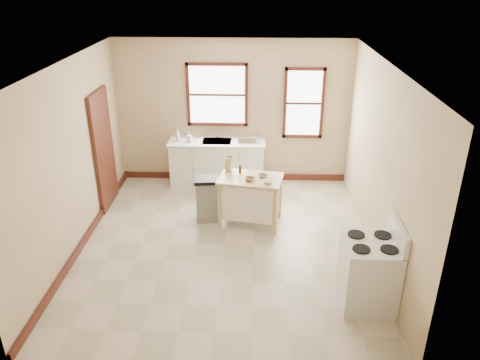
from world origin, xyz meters
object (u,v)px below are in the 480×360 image
Objects in this scene: soap_bottle_a at (178,135)px; soap_bottle_b at (189,137)px; dish_rack at (248,140)px; kitchen_island at (250,200)px; bowl_c at (268,182)px; trash_bin at (207,199)px; gas_stove at (369,264)px; knife_block at (229,165)px; bowl_b at (263,176)px; pepper_grinder at (240,169)px; bowl_a at (250,179)px.

soap_bottle_a is 1.19× the size of soap_bottle_b.
kitchen_island is (0.08, -1.47, -0.55)m from dish_rack.
kitchen_island is at bearing 145.44° from bowl_c.
gas_stove is (2.27, -2.08, 0.19)m from trash_bin.
gas_stove is (1.90, -2.29, -0.35)m from knife_block.
soap_bottle_a is 1.50× the size of bowl_c.
kitchen_island is 0.49m from bowl_b.
knife_block is 0.17× the size of gas_stove.
bowl_c is 1.15m from trash_bin.
dish_rack is 1.86× the size of knife_block.
soap_bottle_b is 0.25× the size of trash_bin.
trash_bin is at bearing 177.94° from bowl_b.
dish_rack is 2.49× the size of bowl_b.
kitchen_island is (1.19, -1.43, -0.60)m from soap_bottle_b.
bowl_b is (0.57, -0.24, -0.08)m from knife_block.
bowl_b is (0.29, -1.43, -0.11)m from dish_rack.
bowl_c is at bearing -28.67° from soap_bottle_b.
pepper_grinder is 1.01× the size of bowl_b.
trash_bin is at bearing -176.12° from kitchen_island.
bowl_a is at bearing -20.34° from trash_bin.
bowl_a is (-0.01, -0.10, 0.44)m from kitchen_island.
bowl_c is 2.22m from gas_stove.
bowl_b is at bearing 22.15° from kitchen_island.
soap_bottle_b is 1.29× the size of pepper_grinder.
bowl_c reaches higher than trash_bin.
bowl_b reaches higher than trash_bin.
soap_bottle_a is at bearing 144.12° from kitchen_island.
soap_bottle_b is at bearing 148.84° from knife_block.
gas_stove is (2.73, -3.43, -0.43)m from soap_bottle_b.
soap_bottle_b is at bearing 127.76° from bowl_a.
bowl_a is 2.47m from gas_stove.
bowl_c is at bearing -13.64° from knife_block.
bowl_c is (1.47, -1.62, -0.16)m from soap_bottle_b.
dish_rack reaches higher than bowl_c.
soap_bottle_b is at bearing 128.53° from gas_stove.
knife_block is at bearing 129.76° from gas_stove.
kitchen_island is 6.82× the size of pepper_grinder.
kitchen_island is at bearing -31.04° from soap_bottle_b.
pepper_grinder is 2.79m from gas_stove.
pepper_grinder is at bearing 128.14° from gas_stove.
pepper_grinder reaches higher than trash_bin.
kitchen_island is 2.52m from gas_stove.
soap_bottle_a is 1.67m from trash_bin.
bowl_b is (0.38, -0.14, -0.06)m from pepper_grinder.
trash_bin is at bearing -134.07° from dish_rack.
bowl_b is (0.21, 0.04, 0.44)m from kitchen_island.
gas_stove is at bearing -50.87° from bowl_a.
knife_block reaches higher than bowl_a.
soap_bottle_b is 1.11m from dish_rack.
pepper_grinder is at bearing 3.57° from trash_bin.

